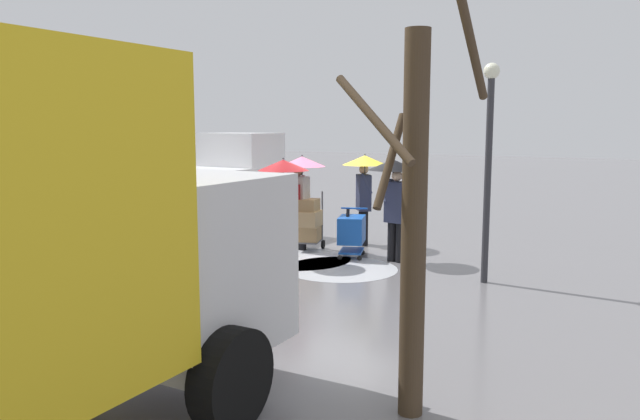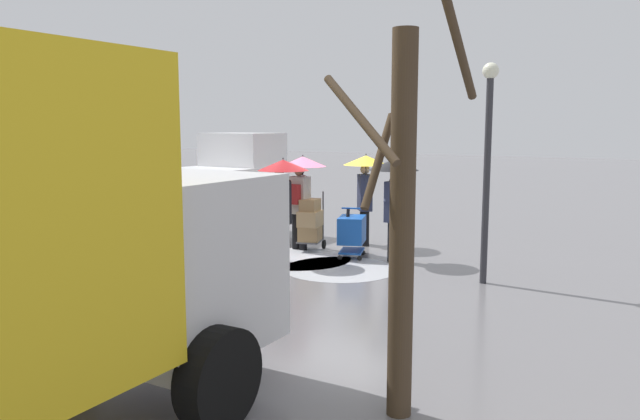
{
  "view_description": "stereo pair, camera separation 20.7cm",
  "coord_description": "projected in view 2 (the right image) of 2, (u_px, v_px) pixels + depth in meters",
  "views": [
    {
      "loc": [
        -6.17,
        11.95,
        2.8
      ],
      "look_at": [
        0.01,
        0.83,
        1.05
      ],
      "focal_mm": 34.71,
      "sensor_mm": 36.0,
      "label": 1
    },
    {
      "loc": [
        -6.35,
        11.84,
        2.8
      ],
      "look_at": [
        0.01,
        0.83,
        1.05
      ],
      "focal_mm": 34.71,
      "sensor_mm": 36.0,
      "label": 2
    }
  ],
  "objects": [
    {
      "name": "slush_patch_near_cluster",
      "position": [
        297.0,
        258.0,
        13.06
      ],
      "size": [
        2.29,
        2.29,
        0.01
      ],
      "primitive_type": "cylinder",
      "color": "silver",
      "rests_on": "ground"
    },
    {
      "name": "slush_patch_far_side",
      "position": [
        213.0,
        277.0,
        11.46
      ],
      "size": [
        1.91,
        1.91,
        0.01
      ],
      "primitive_type": "cylinder",
      "color": "#ADAFB5",
      "rests_on": "ground"
    },
    {
      "name": "ground_plane",
      "position": [
        339.0,
        253.0,
        13.69
      ],
      "size": [
        90.0,
        90.0,
        0.0
      ],
      "primitive_type": "plane",
      "color": "slate"
    },
    {
      "name": "bare_tree_near",
      "position": [
        402.0,
        218.0,
        5.77
      ],
      "size": [
        1.27,
        1.27,
        3.87
      ],
      "color": "#423323",
      "rests_on": "ground"
    },
    {
      "name": "pedestrian_white_side",
      "position": [
        395.0,
        186.0,
        12.59
      ],
      "size": [
        1.04,
        1.04,
        2.15
      ],
      "color": "black",
      "rests_on": "ground"
    },
    {
      "name": "shopping_cart_vendor",
      "position": [
        352.0,
        231.0,
        13.11
      ],
      "size": [
        0.78,
        0.95,
        1.04
      ],
      "color": "#1951B2",
      "rests_on": "ground"
    },
    {
      "name": "hand_dolly_boxes",
      "position": [
        310.0,
        222.0,
        13.83
      ],
      "size": [
        0.66,
        0.8,
        1.32
      ],
      "color": "#515156",
      "rests_on": "ground"
    },
    {
      "name": "pedestrian_black_side",
      "position": [
        365.0,
        178.0,
        14.29
      ],
      "size": [
        1.04,
        1.04,
        2.15
      ],
      "color": "black",
      "rests_on": "ground"
    },
    {
      "name": "slush_patch_under_van",
      "position": [
        340.0,
        269.0,
        12.14
      ],
      "size": [
        2.24,
        2.24,
        0.01
      ],
      "primitive_type": "cylinder",
      "color": "#ADAFB5",
      "rests_on": "ground"
    },
    {
      "name": "pedestrian_far_side",
      "position": [
        301.0,
        181.0,
        13.78
      ],
      "size": [
        1.04,
        1.04,
        2.15
      ],
      "color": "black",
      "rests_on": "ground"
    },
    {
      "name": "cargo_van_parked_right",
      "position": [
        199.0,
        194.0,
        14.69
      ],
      "size": [
        2.38,
        5.43,
        2.6
      ],
      "color": "white",
      "rests_on": "ground"
    },
    {
      "name": "street_lamp",
      "position": [
        488.0,
        150.0,
        10.73
      ],
      "size": [
        0.28,
        0.28,
        3.86
      ],
      "color": "#2D2D33",
      "rests_on": "ground"
    },
    {
      "name": "pedestrian_pink_side",
      "position": [
        281.0,
        186.0,
        12.51
      ],
      "size": [
        1.04,
        1.04,
        2.15
      ],
      "color": "black",
      "rests_on": "ground"
    }
  ]
}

